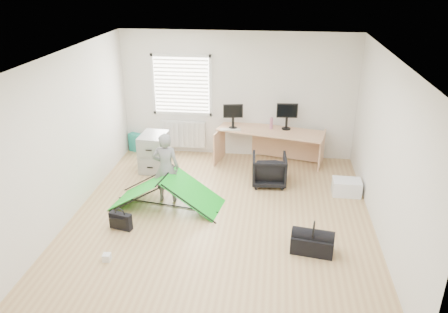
# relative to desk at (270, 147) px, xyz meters

# --- Properties ---
(ground) EXTENTS (5.50, 5.50, 0.00)m
(ground) POSITION_rel_desk_xyz_m (-0.74, -2.34, -0.37)
(ground) COLOR tan
(ground) RESTS_ON ground
(back_wall) EXTENTS (5.00, 0.02, 2.70)m
(back_wall) POSITION_rel_desk_xyz_m (-0.74, 0.41, 0.98)
(back_wall) COLOR silver
(back_wall) RESTS_ON ground
(window) EXTENTS (1.20, 0.06, 1.20)m
(window) POSITION_rel_desk_xyz_m (-1.94, 0.37, 1.18)
(window) COLOR silver
(window) RESTS_ON back_wall
(radiator) EXTENTS (1.00, 0.12, 0.60)m
(radiator) POSITION_rel_desk_xyz_m (-1.94, 0.33, 0.08)
(radiator) COLOR silver
(radiator) RESTS_ON back_wall
(desk) EXTENTS (2.29, 1.17, 0.75)m
(desk) POSITION_rel_desk_xyz_m (0.00, 0.00, 0.00)
(desk) COLOR tan
(desk) RESTS_ON ground
(filing_cabinet) EXTENTS (0.53, 0.68, 0.77)m
(filing_cabinet) POSITION_rel_desk_xyz_m (-2.35, -0.61, 0.01)
(filing_cabinet) COLOR #949698
(filing_cabinet) RESTS_ON ground
(monitor_left) EXTENTS (0.42, 0.15, 0.39)m
(monitor_left) POSITION_rel_desk_xyz_m (-0.79, 0.01, 0.57)
(monitor_left) COLOR black
(monitor_left) RESTS_ON desk
(monitor_right) EXTENTS (0.44, 0.12, 0.41)m
(monitor_right) POSITION_rel_desk_xyz_m (0.32, 0.11, 0.58)
(monitor_right) COLOR black
(monitor_right) RESTS_ON desk
(keyboard) EXTENTS (0.45, 0.20, 0.02)m
(keyboard) POSITION_rel_desk_xyz_m (-0.84, -0.08, 0.38)
(keyboard) COLOR beige
(keyboard) RESTS_ON desk
(thermos) EXTENTS (0.09, 0.09, 0.24)m
(thermos) POSITION_rel_desk_xyz_m (0.01, 0.09, 0.50)
(thermos) COLOR #A95F7A
(thermos) RESTS_ON desk
(office_chair) EXTENTS (0.68, 0.69, 0.60)m
(office_chair) POSITION_rel_desk_xyz_m (0.01, -0.98, -0.08)
(office_chair) COLOR black
(office_chair) RESTS_ON ground
(person) EXTENTS (0.49, 0.34, 1.29)m
(person) POSITION_rel_desk_xyz_m (-1.78, -1.85, 0.27)
(person) COLOR slate
(person) RESTS_ON ground
(kite) EXTENTS (2.00, 1.11, 0.59)m
(kite) POSITION_rel_desk_xyz_m (-1.74, -2.06, -0.08)
(kite) COLOR #11B320
(kite) RESTS_ON ground
(storage_crate) EXTENTS (0.52, 0.36, 0.29)m
(storage_crate) POSITION_rel_desk_xyz_m (1.45, -1.23, -0.23)
(storage_crate) COLOR white
(storage_crate) RESTS_ON ground
(tote_bag) EXTENTS (0.38, 0.27, 0.42)m
(tote_bag) POSITION_rel_desk_xyz_m (-3.02, 0.28, -0.17)
(tote_bag) COLOR teal
(tote_bag) RESTS_ON ground
(laptop_bag) EXTENTS (0.39, 0.20, 0.28)m
(laptop_bag) POSITION_rel_desk_xyz_m (-2.29, -2.87, -0.23)
(laptop_bag) COLOR black
(laptop_bag) RESTS_ON ground
(white_box) EXTENTS (0.12, 0.12, 0.11)m
(white_box) POSITION_rel_desk_xyz_m (-2.22, -3.70, -0.32)
(white_box) COLOR silver
(white_box) RESTS_ON ground
(duffel_bag) EXTENTS (0.65, 0.40, 0.27)m
(duffel_bag) POSITION_rel_desk_xyz_m (0.72, -3.12, -0.24)
(duffel_bag) COLOR black
(duffel_bag) RESTS_ON ground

